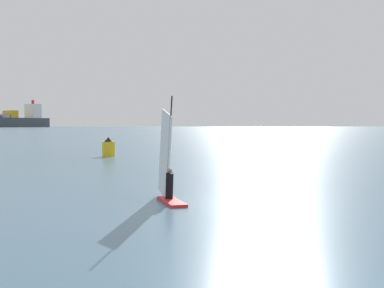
# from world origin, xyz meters

# --- Properties ---
(ground_plane) EXTENTS (4000.00, 4000.00, 0.00)m
(ground_plane) POSITION_xyz_m (0.00, 0.00, 0.00)
(ground_plane) COLOR #476B84
(windsurfer) EXTENTS (1.33, 3.58, 4.48)m
(windsurfer) POSITION_xyz_m (-2.32, 2.79, 1.13)
(windsurfer) COLOR red
(windsurfer) RESTS_ON ground_plane
(channel_buoy) EXTENTS (1.30, 1.30, 1.98)m
(channel_buoy) POSITION_xyz_m (7.33, 31.89, 0.88)
(channel_buoy) COLOR yellow
(channel_buoy) RESTS_ON ground_plane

